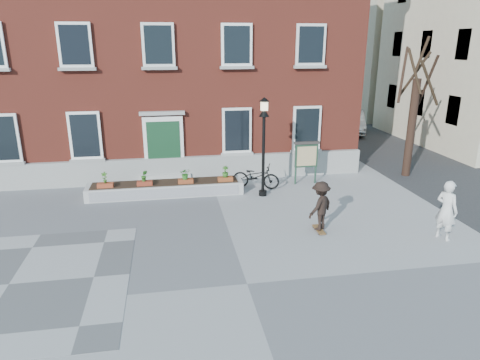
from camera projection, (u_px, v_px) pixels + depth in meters
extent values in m
plane|color=gray|center=(247.00, 284.00, 10.92)|extent=(100.00, 100.00, 0.00)
cube|color=#515153|center=(9.00, 284.00, 10.89)|extent=(6.00, 6.00, 0.01)
imported|color=black|center=(256.00, 176.00, 17.98)|extent=(2.10, 1.40, 1.04)
imported|color=silver|center=(351.00, 122.00, 29.17)|extent=(3.02, 4.80, 1.49)
imported|color=silver|center=(446.00, 210.00, 13.17)|extent=(0.69, 0.82, 1.91)
cube|color=maroon|center=(159.00, 40.00, 21.90)|extent=(18.00, 10.00, 12.00)
cube|color=#959691|center=(165.00, 170.00, 18.76)|extent=(18.00, 0.24, 1.10)
cube|color=#9F9F9A|center=(166.00, 181.00, 18.78)|extent=(2.60, 0.80, 0.20)
cube|color=#A7A7A2|center=(166.00, 175.00, 18.86)|extent=(2.20, 0.50, 0.20)
cube|color=white|center=(164.00, 145.00, 18.47)|extent=(1.70, 0.12, 2.50)
cube|color=#153A21|center=(164.00, 148.00, 18.45)|extent=(1.40, 0.06, 2.30)
cube|color=#999994|center=(162.00, 113.00, 18.00)|extent=(1.90, 0.25, 0.15)
cube|color=silver|center=(3.00, 138.00, 17.25)|extent=(1.30, 0.10, 2.00)
cube|color=black|center=(2.00, 139.00, 17.20)|extent=(1.08, 0.04, 1.78)
cube|color=gray|center=(6.00, 164.00, 17.52)|extent=(1.44, 0.20, 0.12)
cube|color=white|center=(85.00, 136.00, 17.76)|extent=(1.30, 0.10, 2.00)
cube|color=black|center=(85.00, 136.00, 17.72)|extent=(1.08, 0.04, 1.78)
cube|color=gray|center=(88.00, 161.00, 18.03)|extent=(1.44, 0.20, 0.12)
cube|color=white|center=(75.00, 45.00, 16.66)|extent=(1.30, 0.10, 1.70)
cube|color=black|center=(75.00, 45.00, 16.62)|extent=(1.08, 0.04, 1.48)
cube|color=gray|center=(77.00, 69.00, 16.88)|extent=(1.44, 0.20, 0.12)
cube|color=silver|center=(158.00, 45.00, 17.18)|extent=(1.30, 0.10, 1.70)
cube|color=black|center=(158.00, 45.00, 17.13)|extent=(1.08, 0.04, 1.48)
cube|color=gray|center=(160.00, 68.00, 17.40)|extent=(1.44, 0.20, 0.12)
cube|color=white|center=(237.00, 130.00, 18.79)|extent=(1.30, 0.10, 2.00)
cube|color=black|center=(237.00, 131.00, 18.75)|extent=(1.08, 0.04, 1.78)
cube|color=#ACACA6|center=(237.00, 154.00, 19.06)|extent=(1.44, 0.20, 0.12)
cube|color=white|center=(237.00, 45.00, 17.69)|extent=(1.30, 0.10, 1.70)
cube|color=black|center=(237.00, 45.00, 17.64)|extent=(1.08, 0.04, 1.48)
cube|color=#979893|center=(237.00, 68.00, 17.91)|extent=(1.44, 0.20, 0.12)
cube|color=white|center=(307.00, 128.00, 19.31)|extent=(1.30, 0.10, 2.00)
cube|color=black|center=(307.00, 128.00, 19.26)|extent=(1.08, 0.04, 1.78)
cube|color=#A1A19C|center=(306.00, 151.00, 19.58)|extent=(1.44, 0.20, 0.12)
cube|color=silver|center=(311.00, 45.00, 18.21)|extent=(1.30, 0.10, 1.70)
cube|color=black|center=(311.00, 45.00, 18.16)|extent=(1.08, 0.04, 1.48)
cube|color=#9F9F9A|center=(310.00, 67.00, 18.43)|extent=(1.44, 0.20, 0.12)
cube|color=beige|center=(166.00, 189.00, 17.28)|extent=(6.20, 1.10, 0.50)
cube|color=silver|center=(166.00, 193.00, 16.75)|extent=(5.80, 0.02, 0.40)
cube|color=black|center=(165.00, 183.00, 17.20)|extent=(5.80, 0.90, 0.06)
cube|color=#923920|center=(105.00, 186.00, 16.57)|extent=(0.60, 0.25, 0.20)
imported|color=#305F1C|center=(105.00, 178.00, 16.47)|extent=(0.24, 0.24, 0.45)
cube|color=maroon|center=(145.00, 183.00, 16.81)|extent=(0.60, 0.25, 0.20)
imported|color=#29651E|center=(144.00, 176.00, 16.71)|extent=(0.25, 0.25, 0.45)
cube|color=brown|center=(186.00, 181.00, 17.07)|extent=(0.60, 0.25, 0.20)
imported|color=#286B20|center=(185.00, 174.00, 16.97)|extent=(0.40, 0.40, 0.45)
cube|color=brown|center=(225.00, 179.00, 17.32)|extent=(0.60, 0.25, 0.20)
imported|color=#2B5E1C|center=(225.00, 172.00, 17.22)|extent=(0.25, 0.25, 0.45)
cylinder|color=#311E16|center=(411.00, 129.00, 19.20)|extent=(0.36, 0.36, 4.40)
cylinder|color=black|center=(428.00, 81.00, 18.65)|extent=(0.12, 1.12, 2.23)
cylinder|color=black|center=(415.00, 74.00, 19.00)|extent=(1.18, 0.49, 1.97)
cylinder|color=#311F15|center=(403.00, 75.00, 18.74)|extent=(0.88, 1.14, 2.35)
cylinder|color=#302115|center=(415.00, 71.00, 18.17)|extent=(0.60, 0.77, 1.90)
cylinder|color=#312215|center=(430.00, 83.00, 18.02)|extent=(1.39, 0.55, 1.95)
cylinder|color=#322216|center=(422.00, 55.00, 18.38)|extent=(0.43, 0.48, 1.58)
cube|color=#333335|center=(369.00, 131.00, 29.74)|extent=(8.00, 36.00, 0.01)
cube|color=#C0B89A|center=(399.00, 35.00, 36.22)|extent=(10.00, 11.00, 13.00)
cube|color=black|center=(454.00, 110.00, 22.39)|extent=(0.08, 1.00, 1.50)
cube|color=black|center=(419.00, 102.00, 25.39)|extent=(0.08, 1.00, 1.50)
cube|color=black|center=(392.00, 96.00, 28.39)|extent=(0.08, 1.00, 1.50)
cube|color=black|center=(464.00, 44.00, 21.38)|extent=(0.08, 1.00, 1.50)
cube|color=black|center=(427.00, 44.00, 24.38)|extent=(0.08, 1.00, 1.50)
cube|color=black|center=(398.00, 44.00, 27.38)|extent=(0.08, 1.00, 1.50)
cylinder|color=black|center=(263.00, 193.00, 17.25)|extent=(0.32, 0.32, 0.20)
cylinder|color=black|center=(263.00, 157.00, 16.79)|extent=(0.12, 0.12, 3.20)
cone|color=black|center=(264.00, 112.00, 16.25)|extent=(0.40, 0.40, 0.30)
cube|color=beige|center=(264.00, 106.00, 16.17)|extent=(0.24, 0.24, 0.34)
cone|color=black|center=(264.00, 99.00, 16.10)|extent=(0.40, 0.40, 0.16)
cylinder|color=#1B3727|center=(296.00, 164.00, 18.39)|extent=(0.08, 0.08, 1.80)
cylinder|color=#193326|center=(316.00, 163.00, 18.53)|extent=(0.08, 0.08, 1.80)
cube|color=#193323|center=(306.00, 156.00, 18.35)|extent=(1.00, 0.10, 1.00)
cube|color=#D3C988|center=(307.00, 156.00, 18.29)|extent=(0.85, 0.02, 0.85)
cube|color=#35302E|center=(307.00, 143.00, 18.18)|extent=(1.10, 0.16, 0.10)
cube|color=brown|center=(319.00, 229.00, 13.97)|extent=(0.22, 0.78, 0.03)
cylinder|color=black|center=(319.00, 234.00, 13.71)|extent=(0.03, 0.05, 0.05)
cylinder|color=black|center=(324.00, 234.00, 13.73)|extent=(0.03, 0.05, 0.05)
cylinder|color=black|center=(313.00, 227.00, 14.23)|extent=(0.03, 0.05, 0.05)
cylinder|color=black|center=(319.00, 227.00, 14.26)|extent=(0.03, 0.05, 0.05)
imported|color=black|center=(320.00, 206.00, 13.72)|extent=(1.20, 1.11, 1.62)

